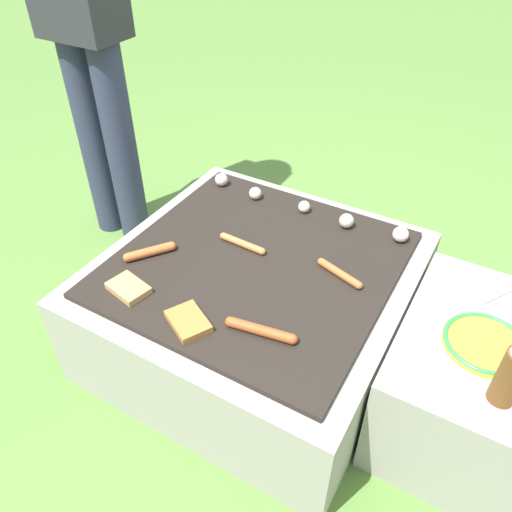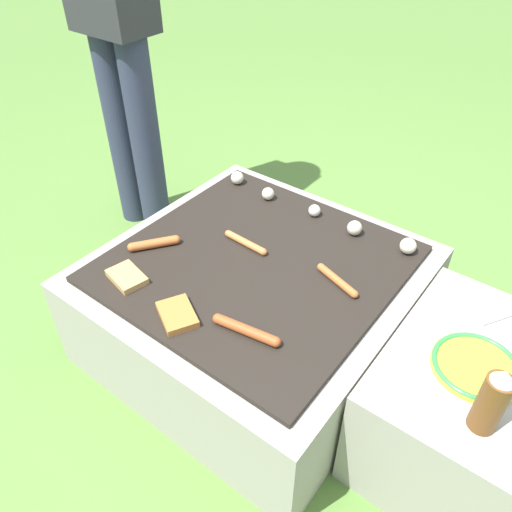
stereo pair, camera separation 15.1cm
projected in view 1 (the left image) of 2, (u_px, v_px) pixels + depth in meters
ground_plane at (256, 340)px, 1.75m from camera, size 14.00×14.00×0.00m
grill at (256, 304)px, 1.64m from camera, size 0.91×0.91×0.36m
side_ledge at (468, 381)px, 1.39m from camera, size 0.41×0.58×0.36m
sausage_back_right at (340, 273)px, 1.46m from camera, size 0.16×0.07×0.02m
sausage_front_center at (150, 252)px, 1.53m from camera, size 0.11×0.14×0.03m
sausage_mid_right at (243, 244)px, 1.57m from camera, size 0.17×0.03×0.02m
sausage_front_left at (261, 330)px, 1.28m from camera, size 0.20×0.06×0.03m
bread_slice_right at (128, 288)px, 1.41m from camera, size 0.13×0.10×0.02m
bread_slice_center at (188, 321)px, 1.31m from camera, size 0.15×0.13×0.02m
mushroom_row at (309, 208)px, 1.71m from camera, size 0.73×0.06×0.05m
plate_colorful at (486, 343)px, 1.26m from camera, size 0.21×0.21×0.02m
condiment_bottle at (512, 374)px, 1.08m from camera, size 0.06×0.06×0.18m
fork_utensil at (510, 291)px, 1.41m from camera, size 0.11×0.17×0.01m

